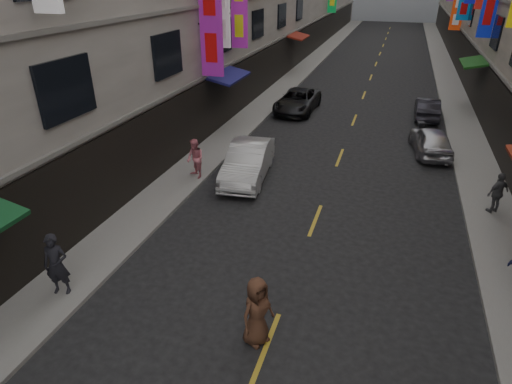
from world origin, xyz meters
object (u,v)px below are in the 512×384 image
Objects in this scene: car_right_mid at (431,141)px; car_right_far at (427,108)px; car_left_mid at (248,162)px; scooter_far_right at (421,132)px; pedestrian_lfar at (195,159)px; car_left_far at (298,101)px; pedestrian_lnear at (56,265)px; pedestrian_rfar at (498,193)px; pedestrian_crossing at (257,311)px.

car_right_mid is 5.83m from car_right_far.
car_left_mid is at bearing 26.69° from car_right_mid.
scooter_far_right is 1.09× the size of pedestrian_lfar.
car_right_mid is at bearing 93.42° from scooter_far_right.
car_left_far is 18.79m from pedestrian_lnear.
pedestrian_lfar reaches higher than car_right_mid.
pedestrian_lnear reaches higher than car_left_far.
car_right_mid is at bearing 37.46° from pedestrian_lnear.
scooter_far_right is 7.82m from car_left_far.
scooter_far_right is 0.49× the size of car_right_far.
pedestrian_rfar is at bearing 99.68° from car_right_far.
pedestrian_lfar is at bearing 32.88° from scooter_far_right.
car_right_far is at bearing -98.74° from car_right_mid.
car_right_far is at bearing 9.16° from car_left_far.
car_left_mid is 2.51× the size of pedestrian_lnear.
pedestrian_lnear reaches higher than pedestrian_lfar.
car_right_mid is 2.51× the size of pedestrian_rfar.
car_right_mid is 14.38m from pedestrian_crossing.
car_left_mid is 1.22× the size of car_right_far.
pedestrian_lnear is 1.00× the size of pedestrian_crossing.
pedestrian_rfar is at bearing -7.15° from pedestrian_crossing.
pedestrian_crossing is (5.46, 0.10, -0.12)m from pedestrian_lnear.
pedestrian_crossing is at bearing 14.79° from pedestrian_rfar.
car_left_far is at bearing -41.19° from car_right_mid.
car_right_mid is 2.31× the size of pedestrian_lfar.
scooter_far_right is 1.00× the size of pedestrian_crossing.
pedestrian_lfar is at bearing -34.90° from pedestrian_rfar.
pedestrian_lfar is at bearing 64.00° from pedestrian_crossing.
pedestrian_lnear is at bearing 63.43° from car_right_far.
pedestrian_crossing is (-4.27, -13.73, 0.25)m from car_right_mid.
scooter_far_right is at bearing -110.13° from pedestrian_rfar.
pedestrian_rfar is at bearing -8.07° from car_left_mid.
car_left_mid is 13.34m from car_right_far.
car_right_far is (7.40, 11.10, -0.13)m from car_left_mid.
car_right_far is 11.50m from pedestrian_rfar.
car_left_mid reaches higher than scooter_far_right.
car_right_far is 2.06× the size of pedestrian_lnear.
pedestrian_lnear is at bearing -111.93° from car_left_mid.
pedestrian_crossing is (-3.87, -15.59, 0.45)m from scooter_far_right.
scooter_far_right is 0.40× the size of car_left_mid.
car_right_far is 15.21m from pedestrian_lfar.
car_right_mid is (0.40, -1.86, 0.21)m from scooter_far_right.
pedestrian_lnear is 5.47m from pedestrian_crossing.
car_left_mid is 9.03m from pedestrian_crossing.
pedestrian_rfar is (1.98, -5.49, 0.23)m from car_right_mid.
car_left_mid is 8.88m from pedestrian_lnear.
car_left_mid is at bearing 57.36° from pedestrian_lnear.
pedestrian_lfar is 11.40m from pedestrian_rfar.
pedestrian_crossing is at bearing -16.37° from pedestrian_lnear.
pedestrian_lfar is 9.18m from pedestrian_crossing.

